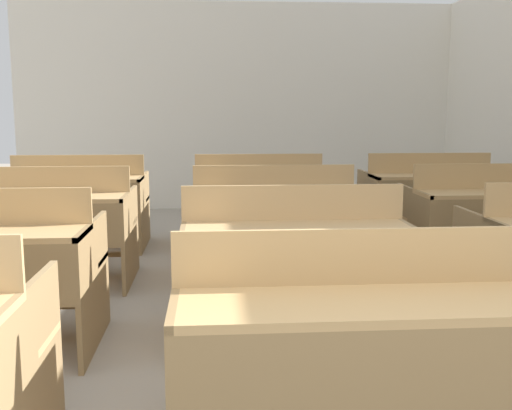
# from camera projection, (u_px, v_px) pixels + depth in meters

# --- Properties ---
(wall_back) EXTENTS (5.88, 0.06, 2.74)m
(wall_back) POSITION_uv_depth(u_px,v_px,m) (238.00, 107.00, 8.06)
(wall_back) COLOR white
(wall_back) RESTS_ON ground_plane
(bench_front_center) EXTENTS (1.24, 0.81, 0.90)m
(bench_front_center) POSITION_uv_depth(u_px,v_px,m) (349.00, 346.00, 2.12)
(bench_front_center) COLOR olive
(bench_front_center) RESTS_ON ground_plane
(bench_second_center) EXTENTS (1.24, 0.81, 0.90)m
(bench_second_center) POSITION_uv_depth(u_px,v_px,m) (293.00, 260.00, 3.37)
(bench_second_center) COLOR #9A7B51
(bench_second_center) RESTS_ON ground_plane
(bench_third_left) EXTENTS (1.24, 0.81, 0.90)m
(bench_third_left) POSITION_uv_depth(u_px,v_px,m) (47.00, 223.00, 4.50)
(bench_third_left) COLOR #95774D
(bench_third_left) RESTS_ON ground_plane
(bench_third_center) EXTENTS (1.24, 0.81, 0.90)m
(bench_third_center) POSITION_uv_depth(u_px,v_px,m) (274.00, 220.00, 4.63)
(bench_third_center) COLOR #97784E
(bench_third_center) RESTS_ON ground_plane
(bench_third_right) EXTENTS (1.24, 0.81, 0.90)m
(bench_third_right) POSITION_uv_depth(u_px,v_px,m) (489.00, 217.00, 4.75)
(bench_third_right) COLOR olive
(bench_third_right) RESTS_ON ground_plane
(bench_back_left) EXTENTS (1.24, 0.81, 0.90)m
(bench_back_left) POSITION_uv_depth(u_px,v_px,m) (79.00, 199.00, 5.72)
(bench_back_left) COLOR #93754B
(bench_back_left) RESTS_ON ground_plane
(bench_back_center) EXTENTS (1.24, 0.81, 0.90)m
(bench_back_center) POSITION_uv_depth(u_px,v_px,m) (259.00, 197.00, 5.85)
(bench_back_center) COLOR #96774D
(bench_back_center) RESTS_ON ground_plane
(bench_back_right) EXTENTS (1.24, 0.81, 0.90)m
(bench_back_right) POSITION_uv_depth(u_px,v_px,m) (429.00, 195.00, 5.99)
(bench_back_right) COLOR olive
(bench_back_right) RESTS_ON ground_plane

